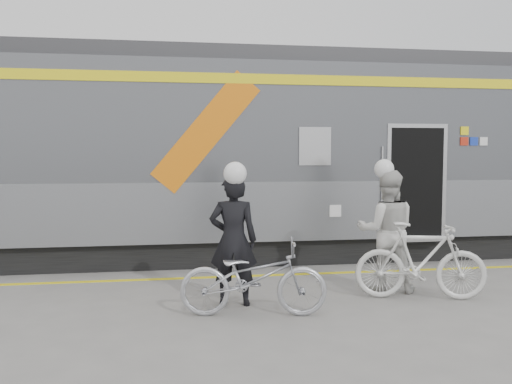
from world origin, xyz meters
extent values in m
plane|color=slate|center=(0.00, 0.00, 0.00)|extent=(90.00, 90.00, 0.00)
cube|color=black|center=(0.89, 4.20, 0.25)|extent=(24.00, 2.70, 0.50)
cube|color=#9EA0A5|center=(0.89, 4.20, 1.05)|extent=(24.00, 3.00, 1.10)
cube|color=#595C60|center=(0.89, 4.20, 2.70)|extent=(24.00, 3.00, 2.20)
cube|color=#38383A|center=(0.89, 4.20, 3.95)|extent=(24.00, 2.64, 0.30)
cube|color=yellow|center=(0.89, 2.69, 3.45)|extent=(24.00, 0.02, 0.18)
cube|color=orange|center=(-0.91, 2.69, 2.50)|extent=(1.96, 0.01, 2.19)
cube|color=black|center=(1.09, 2.69, 2.25)|extent=(0.55, 0.02, 0.65)
cube|color=black|center=(3.09, 2.90, 1.55)|extent=(1.05, 0.45, 2.10)
cube|color=silver|center=(3.09, 2.69, 1.55)|extent=(1.20, 0.02, 2.25)
cylinder|color=silver|center=(2.39, 2.67, 1.55)|extent=(0.04, 0.04, 1.40)
cube|color=silver|center=(3.09, 2.65, 0.52)|extent=(1.05, 0.25, 0.06)
cube|color=yellow|center=(4.04, 2.69, 2.55)|extent=(0.16, 0.01, 0.16)
cube|color=#B52814|center=(4.04, 2.69, 2.35)|extent=(0.16, 0.01, 0.16)
cube|color=#1A37AD|center=(4.24, 2.69, 2.35)|extent=(0.16, 0.01, 0.16)
cube|color=silver|center=(4.44, 2.69, 2.35)|extent=(0.16, 0.01, 0.16)
cube|color=silver|center=(1.49, 2.69, 1.05)|extent=(0.22, 0.01, 0.22)
cube|color=yellow|center=(0.00, 2.15, 0.00)|extent=(24.00, 0.12, 0.01)
imported|color=black|center=(-0.68, 0.45, 0.92)|extent=(0.73, 0.53, 1.83)
imported|color=#B0B1B8|center=(-0.48, -0.10, 0.50)|extent=(2.00, 0.95, 1.01)
imported|color=silver|center=(1.74, 0.86, 0.93)|extent=(1.06, 0.92, 1.87)
imported|color=silver|center=(2.04, 0.31, 0.57)|extent=(1.95, 1.00, 1.13)
sphere|color=white|center=(-0.68, 0.45, 1.99)|extent=(0.32, 0.32, 0.32)
sphere|color=white|center=(1.74, 0.86, 2.01)|extent=(0.30, 0.30, 0.30)
camera|label=1|loc=(-1.52, -6.98, 2.14)|focal=38.00mm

